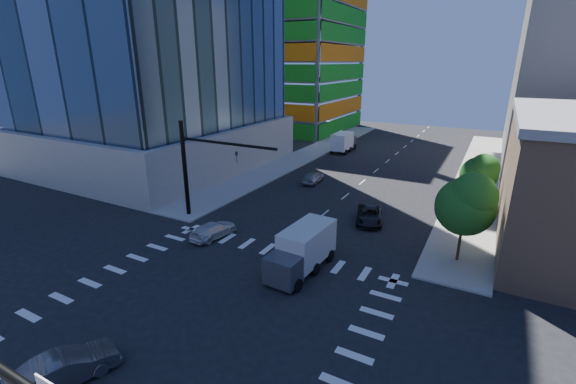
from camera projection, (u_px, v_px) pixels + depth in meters
The scene contains 14 objects.
ground at pixel (203, 314), 22.76m from camera, with size 160.00×160.00×0.00m, color black.
road_markings at pixel (203, 314), 22.76m from camera, with size 20.00×20.00×0.01m, color silver.
sidewalk_ne at pixel (478, 175), 50.43m from camera, with size 5.00×60.00×0.15m, color gray.
sidewalk_nw at pixel (307, 154), 61.69m from camera, with size 5.00×60.00×0.15m, color gray.
construction_building at pixel (289, 8), 78.79m from camera, with size 25.16×34.50×70.60m.
signal_mast_nw at pixel (197, 162), 35.08m from camera, with size 10.20×0.40×9.00m.
tree_south at pixel (468, 203), 27.15m from camera, with size 4.16×4.16×6.82m.
tree_north at pixel (481, 173), 37.24m from camera, with size 3.54×3.52×5.78m.
car_nb_far at pixel (369, 215), 35.72m from camera, with size 2.27×4.92×1.37m, color black.
car_sb_near at pixel (214, 230), 32.65m from camera, with size 1.81×4.45×1.29m, color silver.
car_sb_mid at pixel (313, 177), 47.35m from camera, with size 1.65×4.11×1.40m, color #A0A1A7.
car_sb_cross at pixel (65, 369), 17.71m from camera, with size 1.61×4.63×1.53m, color #4C4B50.
box_truck_near at pixel (300, 254), 26.97m from camera, with size 2.89×6.07×3.11m.
box_truck_far at pixel (344, 143), 63.81m from camera, with size 2.76×6.12×3.17m.
Camera 1 is at (13.56, -14.53, 14.18)m, focal length 24.00 mm.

